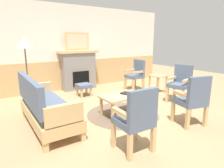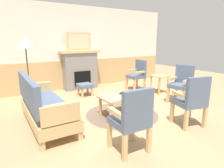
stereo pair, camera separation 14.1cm
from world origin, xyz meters
The scene contains 15 objects.
ground_plane centered at (0.00, 0.00, 0.00)m, with size 14.00×14.00×0.00m, color tan.
wall_back centered at (0.00, 2.60, 1.31)m, with size 7.20×0.14×2.70m.
fireplace centered at (0.00, 2.35, 0.65)m, with size 1.30×0.44×1.28m.
framed_picture centered at (0.00, 2.35, 1.56)m, with size 0.80×0.04×0.56m.
couch centered at (-1.71, 0.01, 0.40)m, with size 0.70×1.80×0.98m.
coffee_table centered at (-0.14, -0.28, 0.39)m, with size 0.96×0.56×0.44m.
round_rug centered at (-0.14, -0.28, 0.00)m, with size 1.59×1.59×0.01m, color brown.
book_on_table centered at (-0.03, -0.23, 0.46)m, with size 0.19×0.17×0.03m, color black.
footstool centered at (-0.23, 1.49, 0.28)m, with size 0.40×0.40×0.36m.
armchair_near_fireplace centered at (1.68, -0.38, 0.54)m, with size 0.57×0.57×0.98m.
armchair_by_window_left centered at (1.54, 1.23, 0.54)m, with size 0.48×0.48×0.98m.
armchair_front_left centered at (0.63, -1.46, 0.54)m, with size 0.58×0.58×0.98m.
armchair_front_center centered at (-0.85, -1.56, 0.54)m, with size 0.50×0.50×0.98m.
side_table centered at (1.87, 0.57, 0.43)m, with size 0.44×0.44×0.55m.
floor_lamp_by_couch centered at (-1.75, 1.32, 1.45)m, with size 0.36×0.36×1.68m.
Camera 2 is at (-2.43, -3.55, 1.62)m, focal length 30.71 mm.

